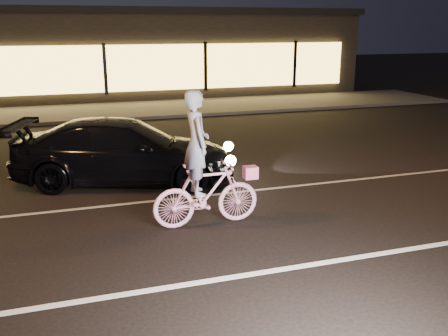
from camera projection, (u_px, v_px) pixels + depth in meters
name	position (u px, v px, depth m)	size (l,w,h in m)	color
ground	(190.00, 238.00, 8.38)	(90.00, 90.00, 0.00)	black
lane_stripe_near	(216.00, 280.00, 7.00)	(60.00, 0.12, 0.01)	silver
lane_stripe_far	(166.00, 200.00, 10.20)	(60.00, 0.10, 0.01)	gray
sidewalk	(112.00, 111.00, 20.24)	(30.00, 4.00, 0.12)	#383533
storefront	(97.00, 51.00, 25.12)	(25.40, 8.42, 4.20)	black
cyclist	(204.00, 179.00, 8.69)	(1.92, 0.66, 2.42)	#FF4882
sedan	(125.00, 151.00, 11.19)	(5.28, 3.30, 1.43)	black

